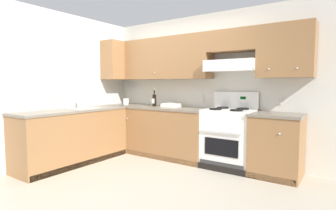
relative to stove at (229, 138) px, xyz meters
name	(u,v)px	position (x,y,z in m)	size (l,w,h in m)	color
ground_plane	(129,177)	(-0.99, -1.25, -0.48)	(7.04, 7.04, 0.00)	#B2AA99
wall_back	(204,75)	(-0.59, 0.27, 1.00)	(4.68, 0.57, 2.55)	silver
wall_left	(71,83)	(-2.58, -1.03, 0.87)	(0.47, 4.00, 2.55)	silver
counter_back_run	(179,133)	(-0.92, -0.01, -0.03)	(3.60, 0.65, 0.91)	olive
counter_left_run	(74,136)	(-2.23, -1.25, -0.02)	(0.63, 1.91, 1.13)	olive
stove	(229,138)	(0.00, 0.00, 0.00)	(0.76, 0.62, 1.20)	white
wine_bottle	(154,99)	(-1.49, 0.01, 0.56)	(0.07, 0.08, 0.33)	black
bowl	(171,106)	(-1.13, 0.05, 0.45)	(0.28, 0.28, 0.07)	white
paper_towel_roll	(126,101)	(-2.28, 0.07, 0.49)	(0.11, 0.11, 0.12)	white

